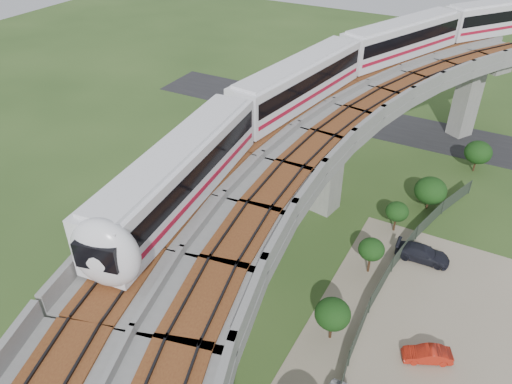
{
  "coord_description": "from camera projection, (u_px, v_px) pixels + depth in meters",
  "views": [
    {
      "loc": [
        13.15,
        -25.41,
        26.87
      ],
      "look_at": [
        -0.57,
        -0.05,
        7.5
      ],
      "focal_mm": 35.0,
      "sensor_mm": 36.0,
      "label": 1
    }
  ],
  "objects": [
    {
      "name": "metro_train",
      "position": [
        371.0,
        66.0,
        41.96
      ],
      "size": [
        19.86,
        59.28,
        3.64
      ],
      "color": "white",
      "rests_on": "ground"
    },
    {
      "name": "tree_1",
      "position": [
        431.0,
        191.0,
        44.89
      ],
      "size": [
        2.88,
        2.88,
        3.16
      ],
      "color": "#382314",
      "rests_on": "ground"
    },
    {
      "name": "viaduct",
      "position": [
        316.0,
        190.0,
        32.16
      ],
      "size": [
        19.58,
        73.98,
        11.4
      ],
      "color": "#99968E",
      "rests_on": "ground"
    },
    {
      "name": "dirt_lot",
      "position": [
        443.0,
        365.0,
        31.72
      ],
      "size": [
        18.0,
        26.0,
        0.04
      ],
      "primitive_type": "cube",
      "color": "gray",
      "rests_on": "ground"
    },
    {
      "name": "tree_2",
      "position": [
        397.0,
        212.0,
        42.1
      ],
      "size": [
        1.95,
        1.95,
        2.85
      ],
      "color": "#382314",
      "rests_on": "ground"
    },
    {
      "name": "tree_0",
      "position": [
        478.0,
        152.0,
        50.25
      ],
      "size": [
        2.7,
        2.7,
        3.32
      ],
      "color": "#382314",
      "rests_on": "ground"
    },
    {
      "name": "car_red",
      "position": [
        427.0,
        354.0,
        31.77
      ],
      "size": [
        3.27,
        2.29,
        1.02
      ],
      "primitive_type": "imported",
      "rotation": [
        0.0,
        0.0,
        -1.13
      ],
      "color": "#AD1F10",
      "rests_on": "dirt_lot"
    },
    {
      "name": "tree_4",
      "position": [
        333.0,
        314.0,
        32.3
      ],
      "size": [
        2.38,
        2.38,
        3.3
      ],
      "color": "#382314",
      "rests_on": "ground"
    },
    {
      "name": "asphalt_road",
      "position": [
        378.0,
        123.0,
        60.62
      ],
      "size": [
        60.0,
        8.0,
        0.03
      ],
      "primitive_type": "cube",
      "color": "#232326",
      "rests_on": "ground"
    },
    {
      "name": "fence",
      "position": [
        388.0,
        312.0,
        34.45
      ],
      "size": [
        3.87,
        38.73,
        1.5
      ],
      "color": "#2D382D",
      "rests_on": "ground"
    },
    {
      "name": "car_dark",
      "position": [
        423.0,
        253.0,
        39.73
      ],
      "size": [
        4.33,
        1.98,
        1.23
      ],
      "primitive_type": "imported",
      "rotation": [
        0.0,
        0.0,
        1.63
      ],
      "color": "black",
      "rests_on": "dirt_lot"
    },
    {
      "name": "ground",
      "position": [
        263.0,
        274.0,
        38.72
      ],
      "size": [
        160.0,
        160.0,
        0.0
      ],
      "primitive_type": "plane",
      "color": "#2C491D",
      "rests_on": "ground"
    },
    {
      "name": "tree_3",
      "position": [
        371.0,
        249.0,
        37.68
      ],
      "size": [
        2.0,
        2.0,
        3.11
      ],
      "color": "#382314",
      "rests_on": "ground"
    }
  ]
}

